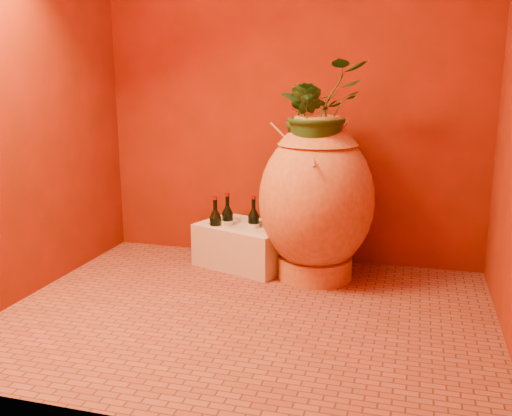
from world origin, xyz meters
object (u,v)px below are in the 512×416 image
(amphora, at_px, (316,199))
(stone_basin, at_px, (245,246))
(wine_bottle_b, at_px, (216,227))
(wall_tap, at_px, (326,142))
(wine_bottle_a, at_px, (254,225))
(wine_bottle_c, at_px, (228,222))

(amphora, xyz_separation_m, stone_basin, (-0.47, 0.09, -0.36))
(wine_bottle_b, relative_size, wall_tap, 1.75)
(wine_bottle_a, bearing_deg, amphora, -18.15)
(wine_bottle_c, distance_m, wall_tap, 0.83)
(amphora, distance_m, wall_tap, 0.40)
(wine_bottle_b, bearing_deg, wine_bottle_a, 31.30)
(wine_bottle_a, distance_m, wall_tap, 0.71)
(wine_bottle_a, xyz_separation_m, wine_bottle_b, (-0.21, -0.13, 0.00))
(wine_bottle_a, height_order, wine_bottle_c, wine_bottle_c)
(stone_basin, height_order, wine_bottle_b, wine_bottle_b)
(wall_tap, bearing_deg, stone_basin, -160.82)
(stone_basin, xyz_separation_m, wine_bottle_a, (0.04, 0.05, 0.13))
(wine_bottle_b, distance_m, wall_tap, 0.88)
(amphora, height_order, stone_basin, amphora)
(wine_bottle_c, bearing_deg, wine_bottle_a, -6.14)
(wine_bottle_a, bearing_deg, wine_bottle_b, -148.70)
(stone_basin, distance_m, wine_bottle_c, 0.21)
(wine_bottle_a, bearing_deg, stone_basin, -129.16)
(amphora, xyz_separation_m, wine_bottle_a, (-0.43, 0.14, -0.23))
(amphora, bearing_deg, wine_bottle_b, 179.05)
(amphora, xyz_separation_m, wall_tap, (0.01, 0.26, 0.31))
(wine_bottle_c, height_order, wall_tap, wall_tap)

